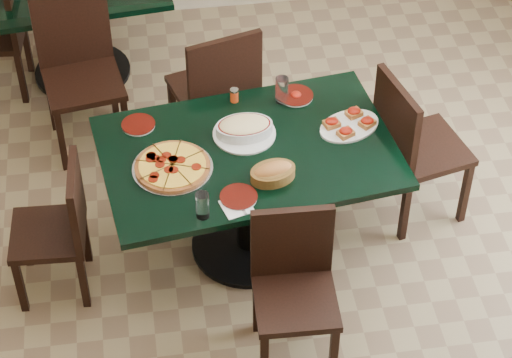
{
  "coord_description": "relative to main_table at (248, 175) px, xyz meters",
  "views": [
    {
      "loc": [
        -0.63,
        -3.66,
        4.28
      ],
      "look_at": [
        -0.1,
        0.0,
        0.78
      ],
      "focal_mm": 70.0,
      "sensor_mm": 36.0,
      "label": 1
    }
  ],
  "objects": [
    {
      "name": "floor",
      "position": [
        0.11,
        -0.26,
        -0.57
      ],
      "size": [
        5.5,
        5.5,
        0.0
      ],
      "primitive_type": "plane",
      "color": "#776444",
      "rests_on": "ground"
    },
    {
      "name": "side_plate_far_r",
      "position": [
        0.33,
        0.41,
        0.19
      ],
      "size": [
        0.2,
        0.2,
        0.03
      ],
      "rotation": [
        0.0,
        0.0,
        -0.12
      ],
      "color": "silver",
      "rests_on": "main_table"
    },
    {
      "name": "chair_far",
      "position": [
        -0.07,
        0.8,
        -0.01
      ],
      "size": [
        0.57,
        0.57,
        0.99
      ],
      "rotation": [
        0.0,
        0.0,
        3.42
      ],
      "color": "black",
      "rests_on": "floor"
    },
    {
      "name": "main_table",
      "position": [
        0.0,
        0.0,
        0.0
      ],
      "size": [
        1.67,
        1.19,
        0.75
      ],
      "rotation": [
        0.0,
        0.0,
        0.13
      ],
      "color": "black",
      "rests_on": "floor"
    },
    {
      "name": "bruschetta_platter",
      "position": [
        0.57,
        0.1,
        0.21
      ],
      "size": [
        0.42,
        0.37,
        0.05
      ],
      "rotation": [
        0.0,
        0.0,
        0.43
      ],
      "color": "silver",
      "rests_on": "main_table"
    },
    {
      "name": "water_glass_b",
      "position": [
        -0.29,
        -0.45,
        0.26
      ],
      "size": [
        0.07,
        0.07,
        0.15
      ],
      "primitive_type": "cylinder",
      "color": "silver",
      "rests_on": "main_table"
    },
    {
      "name": "bread_basket",
      "position": [
        0.09,
        -0.23,
        0.22
      ],
      "size": [
        0.27,
        0.22,
        0.1
      ],
      "rotation": [
        0.0,
        0.0,
        0.24
      ],
      "color": "brown",
      "rests_on": "main_table"
    },
    {
      "name": "back_table",
      "position": [
        -0.93,
        1.8,
        -0.04
      ],
      "size": [
        1.31,
        1.01,
        0.75
      ],
      "rotation": [
        0.0,
        0.0,
        0.11
      ],
      "color": "black",
      "rests_on": "floor"
    },
    {
      "name": "back_chair_left",
      "position": [
        -1.39,
        1.72,
        -0.08
      ],
      "size": [
        0.44,
        0.44,
        0.88
      ],
      "rotation": [
        0.0,
        0.0,
        -1.66
      ],
      "color": "black",
      "rests_on": "floor"
    },
    {
      "name": "chair_left",
      "position": [
        -1.02,
        -0.13,
        -0.1
      ],
      "size": [
        0.42,
        0.42,
        0.85
      ],
      "rotation": [
        0.0,
        0.0,
        -1.62
      ],
      "color": "black",
      "rests_on": "floor"
    },
    {
      "name": "back_chair_near",
      "position": [
        -0.9,
        1.15,
        -0.0
      ],
      "size": [
        0.54,
        0.54,
        1.0
      ],
      "rotation": [
        0.0,
        0.0,
        0.16
      ],
      "color": "black",
      "rests_on": "floor"
    },
    {
      "name": "side_plate_near",
      "position": [
        -0.1,
        -0.36,
        0.19
      ],
      "size": [
        0.19,
        0.19,
        0.02
      ],
      "rotation": [
        0.0,
        0.0,
        0.26
      ],
      "color": "silver",
      "rests_on": "main_table"
    },
    {
      "name": "side_plate_far_l",
      "position": [
        -0.57,
        0.28,
        0.19
      ],
      "size": [
        0.19,
        0.19,
        0.02
      ],
      "rotation": [
        0.0,
        0.0,
        -0.06
      ],
      "color": "silver",
      "rests_on": "main_table"
    },
    {
      "name": "chair_near",
      "position": [
        0.13,
        -0.71,
        -0.08
      ],
      "size": [
        0.43,
        0.43,
        0.88
      ],
      "rotation": [
        0.0,
        0.0,
        -0.04
      ],
      "color": "black",
      "rests_on": "floor"
    },
    {
      "name": "pepper_shaker",
      "position": [
        -0.02,
        0.42,
        0.22
      ],
      "size": [
        0.05,
        0.05,
        0.08
      ],
      "color": "red",
      "rests_on": "main_table"
    },
    {
      "name": "napkin_setting",
      "position": [
        -0.11,
        -0.41,
        0.18
      ],
      "size": [
        0.18,
        0.18,
        0.01
      ],
      "rotation": [
        0.0,
        0.0,
        0.27
      ],
      "color": "white",
      "rests_on": "main_table"
    },
    {
      "name": "lasagna_casserole",
      "position": [
        -0.0,
        0.13,
        0.23
      ],
      "size": [
        0.34,
        0.34,
        0.09
      ],
      "rotation": [
        0.0,
        0.0,
        0.03
      ],
      "color": "silver",
      "rests_on": "main_table"
    },
    {
      "name": "water_glass_a",
      "position": [
        0.24,
        0.38,
        0.26
      ],
      "size": [
        0.07,
        0.07,
        0.16
      ],
      "primitive_type": "cylinder",
      "color": "silver",
      "rests_on": "main_table"
    },
    {
      "name": "chair_right",
      "position": [
        0.95,
        0.16,
        -0.02
      ],
      "size": [
        0.55,
        0.55,
        0.98
      ],
      "rotation": [
        0.0,
        0.0,
        1.81
      ],
      "color": "black",
      "rests_on": "floor"
    },
    {
      "name": "pepperoni_pizza",
      "position": [
        -0.41,
        -0.09,
        0.2
      ],
      "size": [
        0.42,
        0.42,
        0.04
      ],
      "rotation": [
        0.0,
        0.0,
        0.47
      ],
      "color": "#B4B6BC",
      "rests_on": "main_table"
    }
  ]
}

